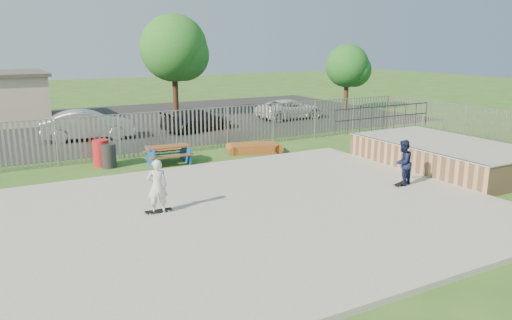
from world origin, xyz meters
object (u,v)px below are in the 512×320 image
trash_bin_grey (109,156)px  skater_navy (403,163)px  car_dark (197,120)px  car_white (290,109)px  skater_white (157,186)px  funbox (254,148)px  tree_mid (174,48)px  car_silver (88,125)px  picnic_table (168,155)px  tree_right (347,66)px  trash_bin_red (101,153)px

trash_bin_grey → skater_navy: bearing=-44.6°
car_dark → car_white: (7.24, 1.24, 0.01)m
skater_white → car_dark: bearing=-105.3°
funbox → tree_mid: (0.72, 12.34, 4.42)m
car_silver → car_white: bearing=-77.6°
picnic_table → tree_right: tree_right is taller
car_silver → skater_navy: (7.77, -14.68, 0.16)m
car_dark → skater_navy: (1.75, -14.41, 0.29)m
car_silver → skater_white: size_ratio=2.93×
car_white → tree_right: tree_right is taller
skater_white → trash_bin_red: bearing=-77.8°
skater_navy → trash_bin_grey: bearing=-63.7°
picnic_table → trash_bin_grey: bearing=170.4°
trash_bin_grey → skater_white: bearing=-91.3°
trash_bin_grey → trash_bin_red: bearing=116.1°
car_dark → tree_mid: 6.92m
tree_right → trash_bin_red: bearing=-156.5°
trash_bin_red → car_silver: (0.69, 6.11, 0.24)m
trash_bin_grey → picnic_table: bearing=-12.7°
picnic_table → car_white: car_white is taller
car_silver → tree_right: size_ratio=0.96×
trash_bin_red → car_white: bearing=26.9°
tree_mid → skater_navy: tree_mid is taller
trash_bin_red → car_white: 15.64m
picnic_table → car_silver: (-1.88, 7.08, 0.40)m
trash_bin_red → car_dark: 8.89m
trash_bin_red → car_silver: car_silver is taller
trash_bin_red → car_silver: 6.16m
picnic_table → trash_bin_red: 2.75m
skater_white → car_silver: bearing=-81.0°
tree_mid → car_dark: bearing=-98.1°
trash_bin_grey → tree_mid: size_ratio=0.14×
car_dark → trash_bin_grey: bearing=119.6°
picnic_table → car_dark: car_dark is taller
tree_right → skater_navy: size_ratio=3.06×
tree_right → skater_white: bearing=-141.4°
car_white → skater_navy: 16.58m
trash_bin_red → skater_navy: (8.45, -8.56, 0.40)m
trash_bin_grey → car_dark: size_ratio=0.22×
trash_bin_grey → tree_right: size_ratio=0.20×
car_silver → car_dark: size_ratio=1.07×
trash_bin_grey → car_white: 15.65m
tree_right → skater_navy: bearing=-123.7°
trash_bin_grey → skater_navy: skater_navy is taller
trash_bin_red → trash_bin_grey: trash_bin_red is taller
car_dark → skater_white: size_ratio=2.74×
funbox → car_silver: bearing=148.3°
car_dark → picnic_table: bearing=134.4°
funbox → car_silver: (-6.10, 7.00, 0.58)m
picnic_table → car_white: bearing=38.4°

